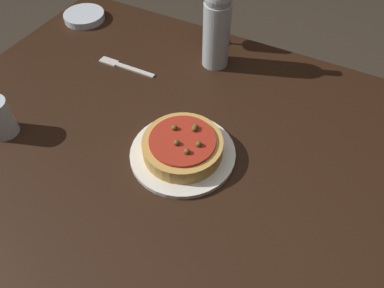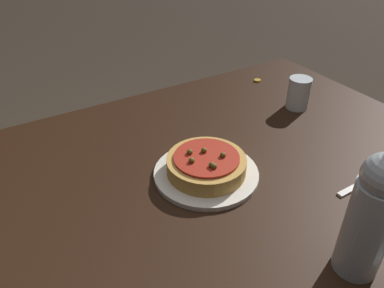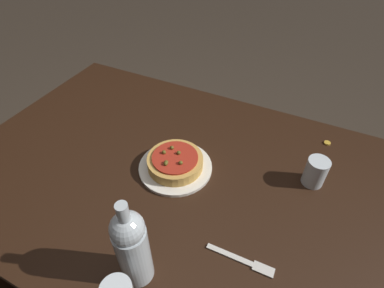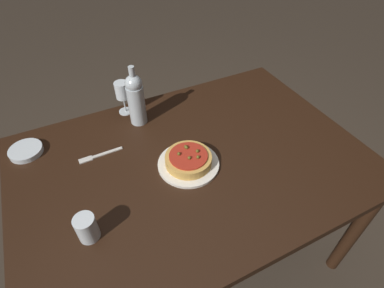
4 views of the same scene
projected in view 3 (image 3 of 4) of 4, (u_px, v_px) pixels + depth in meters
ground_plane at (174, 268)px, 1.52m from camera, size 14.00×14.00×0.00m
dining_table at (167, 185)px, 1.07m from camera, size 1.43×0.99×0.74m
dinner_plate at (175, 167)px, 1.02m from camera, size 0.25×0.25×0.01m
pizza at (175, 161)px, 1.00m from camera, size 0.19×0.19×0.06m
wine_bottle at (132, 247)px, 0.67m from camera, size 0.08×0.08×0.29m
water_cup at (315, 172)px, 0.95m from camera, size 0.07×0.07×0.10m
fork at (244, 261)px, 0.78m from camera, size 0.18×0.03×0.00m
bottle_cap at (327, 143)px, 1.11m from camera, size 0.02×0.02×0.01m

